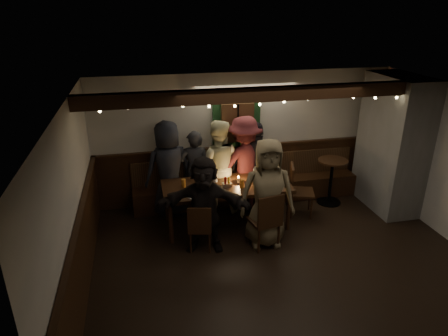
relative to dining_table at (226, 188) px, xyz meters
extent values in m
cube|color=black|center=(0.64, -1.40, -0.74)|extent=(6.00, 5.00, 0.01)
cube|color=black|center=(0.64, -1.40, 1.87)|extent=(6.00, 5.00, 0.01)
cube|color=beige|center=(0.64, 1.11, 0.56)|extent=(6.00, 0.01, 2.60)
cube|color=beige|center=(-2.37, -1.40, 0.56)|extent=(0.01, 5.00, 2.60)
cube|color=black|center=(0.64, 1.08, -0.19)|extent=(6.00, 0.05, 1.10)
cube|color=black|center=(-2.34, -1.40, -0.19)|extent=(0.05, 5.00, 1.10)
cube|color=slate|center=(3.29, 0.10, 0.56)|extent=(0.70, 1.40, 2.60)
cube|color=black|center=(0.64, 0.83, -0.51)|extent=(4.60, 0.45, 0.45)
cube|color=#352210|center=(0.64, 1.01, -0.04)|extent=(4.60, 0.06, 0.50)
cube|color=#19401D|center=(0.44, 1.04, 0.91)|extent=(0.95, 0.04, 1.00)
cube|color=#352210|center=(0.44, 0.98, 0.91)|extent=(0.64, 0.12, 0.76)
cube|color=black|center=(0.64, -0.40, 1.75)|extent=(6.00, 0.16, 0.22)
sphere|color=#FFE599|center=(-1.96, -0.42, 1.62)|extent=(0.04, 0.04, 0.04)
sphere|color=#FFE599|center=(-1.56, -0.42, 1.64)|extent=(0.04, 0.04, 0.04)
sphere|color=#FFE599|center=(-1.16, -0.42, 1.65)|extent=(0.04, 0.04, 0.04)
sphere|color=#FFE599|center=(-0.76, -0.42, 1.63)|extent=(0.04, 0.04, 0.04)
sphere|color=#FFE599|center=(-0.36, -0.42, 1.61)|extent=(0.04, 0.04, 0.04)
sphere|color=#FFE599|center=(0.04, -0.42, 1.59)|extent=(0.04, 0.04, 0.04)
sphere|color=#FFE599|center=(0.44, -0.42, 1.60)|extent=(0.04, 0.04, 0.04)
sphere|color=#FFE599|center=(0.84, -0.42, 1.62)|extent=(0.04, 0.04, 0.04)
sphere|color=#FFE599|center=(1.24, -0.42, 1.64)|extent=(0.04, 0.04, 0.04)
sphere|color=#FFE599|center=(1.64, -0.42, 1.65)|extent=(0.04, 0.04, 0.04)
sphere|color=#FFE599|center=(2.04, -0.42, 1.63)|extent=(0.04, 0.04, 0.04)
sphere|color=#FFE599|center=(2.44, -0.42, 1.61)|extent=(0.04, 0.04, 0.04)
sphere|color=#FFE599|center=(2.84, -0.42, 1.59)|extent=(0.04, 0.04, 0.04)
sphere|color=#FFE599|center=(3.24, -0.42, 1.60)|extent=(0.04, 0.04, 0.04)
cube|color=black|center=(0.00, 0.00, 0.04)|extent=(2.26, 0.97, 0.06)
cylinder|color=black|center=(-1.04, -0.40, -0.37)|extent=(0.08, 0.08, 0.74)
cylinder|color=black|center=(-1.04, 0.40, -0.37)|extent=(0.08, 0.08, 0.74)
cylinder|color=black|center=(1.05, -0.40, -0.37)|extent=(0.08, 0.08, 0.74)
cylinder|color=black|center=(1.05, 0.40, -0.37)|extent=(0.08, 0.08, 0.74)
cylinder|color=#BF7226|center=(-0.75, 0.07, 0.14)|extent=(0.08, 0.08, 0.15)
cylinder|color=#BF7226|center=(-0.46, -0.22, 0.14)|extent=(0.08, 0.08, 0.15)
cylinder|color=silver|center=(-0.16, 0.17, 0.14)|extent=(0.08, 0.08, 0.15)
cylinder|color=#BF7226|center=(0.24, -0.17, 0.14)|extent=(0.08, 0.08, 0.15)
cylinder|color=silver|center=(0.61, 0.25, 0.14)|extent=(0.08, 0.08, 0.15)
cylinder|color=#BF7226|center=(0.90, -0.11, 0.14)|extent=(0.08, 0.08, 0.15)
cylinder|color=white|center=(-0.61, -0.32, 0.08)|extent=(0.28, 0.28, 0.02)
cube|color=#B2B2B7|center=(0.00, -0.05, 0.10)|extent=(0.17, 0.11, 0.05)
cylinder|color=#990C0C|center=(-0.03, -0.05, 0.15)|extent=(0.04, 0.04, 0.17)
cylinder|color=gold|center=(0.03, -0.05, 0.15)|extent=(0.04, 0.04, 0.17)
cylinder|color=silver|center=(0.24, 0.06, 0.11)|extent=(0.05, 0.05, 0.09)
sphere|color=#FFB24C|center=(0.24, 0.06, 0.18)|extent=(0.03, 0.03, 0.03)
cube|color=black|center=(-0.58, -0.65, -0.35)|extent=(0.45, 0.45, 0.04)
cube|color=black|center=(-0.62, -0.82, -0.12)|extent=(0.38, 0.12, 0.43)
cylinder|color=black|center=(-0.40, -0.53, -0.55)|extent=(0.03, 0.03, 0.37)
cylinder|color=black|center=(-0.47, -0.83, -0.55)|extent=(0.03, 0.03, 0.37)
cylinder|color=black|center=(-0.70, -0.47, -0.55)|extent=(0.03, 0.03, 0.37)
cylinder|color=black|center=(-0.77, -0.77, -0.55)|extent=(0.03, 0.03, 0.37)
cube|color=black|center=(0.46, -0.79, -0.27)|extent=(0.53, 0.53, 0.04)
cube|color=black|center=(0.50, -0.99, 0.01)|extent=(0.45, 0.13, 0.52)
cylinder|color=black|center=(0.61, -0.58, -0.52)|extent=(0.04, 0.04, 0.44)
cylinder|color=black|center=(0.68, -0.94, -0.52)|extent=(0.04, 0.04, 0.44)
cylinder|color=black|center=(0.25, -0.64, -0.52)|extent=(0.04, 0.04, 0.44)
cylinder|color=black|center=(0.32, -1.00, -0.52)|extent=(0.04, 0.04, 0.44)
cube|color=black|center=(1.49, 0.08, -0.27)|extent=(0.57, 0.57, 0.04)
cube|color=black|center=(1.29, 0.14, 0.01)|extent=(0.18, 0.45, 0.52)
cylinder|color=black|center=(1.61, -0.15, -0.52)|extent=(0.04, 0.04, 0.44)
cylinder|color=black|center=(1.26, -0.04, -0.52)|extent=(0.04, 0.04, 0.44)
cylinder|color=black|center=(1.72, 0.20, -0.52)|extent=(0.04, 0.04, 0.44)
cylinder|color=black|center=(1.37, 0.31, -0.52)|extent=(0.04, 0.04, 0.44)
cylinder|color=black|center=(2.26, 0.42, -0.73)|extent=(0.48, 0.48, 0.03)
cylinder|color=black|center=(2.26, 0.42, -0.28)|extent=(0.06, 0.06, 0.92)
cylinder|color=black|center=(2.26, 0.42, 0.18)|extent=(0.59, 0.59, 0.04)
imported|color=black|center=(-0.96, 0.70, 0.18)|extent=(1.02, 0.80, 1.84)
imported|color=#26272B|center=(-0.45, 0.74, 0.07)|extent=(0.63, 0.45, 1.62)
imported|color=beige|center=(-0.03, 0.64, 0.17)|extent=(1.03, 0.89, 1.82)
imported|color=#5B2025|center=(0.50, 0.64, 0.19)|extent=(1.32, 0.92, 1.86)
imported|color=black|center=(0.75, 0.63, 0.13)|extent=(1.04, 0.48, 1.74)
imported|color=black|center=(-0.51, -0.66, 0.07)|extent=(1.58, 0.85, 1.62)
imported|color=brown|center=(0.52, -0.72, 0.19)|extent=(0.97, 0.69, 1.86)
camera|label=1|loc=(-1.42, -6.28, 3.06)|focal=32.00mm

